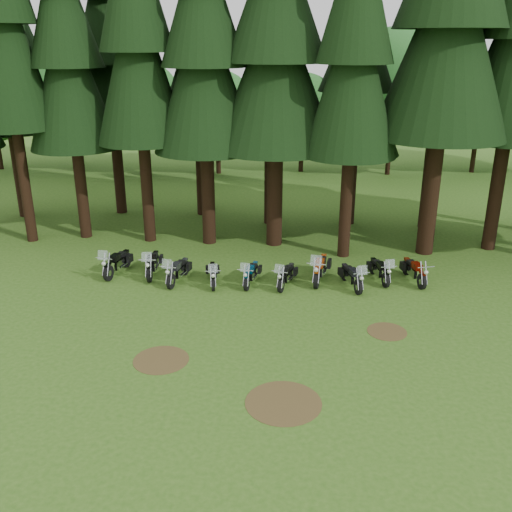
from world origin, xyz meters
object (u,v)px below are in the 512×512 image
object	(u,v)px
motorcycle_6	(320,269)
motorcycle_8	(380,271)
motorcycle_5	(286,276)
motorcycle_7	(352,277)
motorcycle_1	(153,264)
motorcycle_4	(251,274)
motorcycle_9	(414,271)
motorcycle_3	(213,275)
motorcycle_0	(117,263)
motorcycle_2	(178,271)

from	to	relation	value
motorcycle_6	motorcycle_8	bearing A→B (deg)	15.04
motorcycle_5	motorcycle_7	bearing A→B (deg)	16.24
motorcycle_1	motorcycle_5	size ratio (longest dim) A/B	1.11
motorcycle_1	motorcycle_6	bearing A→B (deg)	-4.23
motorcycle_4	motorcycle_9	distance (m)	6.91
motorcycle_1	motorcycle_9	bearing A→B (deg)	-3.10
motorcycle_1	motorcycle_8	xyz separation A→B (m)	(9.78, 0.13, -0.03)
motorcycle_5	motorcycle_8	bearing A→B (deg)	27.50
motorcycle_4	motorcycle_8	distance (m)	5.48
motorcycle_6	motorcycle_3	bearing A→B (deg)	-159.90
motorcycle_0	motorcycle_2	xyz separation A→B (m)	(2.83, -0.66, -0.02)
motorcycle_4	motorcycle_5	size ratio (longest dim) A/B	1.01
motorcycle_8	motorcycle_9	xyz separation A→B (m)	(1.44, -0.00, 0.01)
motorcycle_0	motorcycle_5	bearing A→B (deg)	5.37
motorcycle_0	motorcycle_4	distance (m)	5.96
motorcycle_6	motorcycle_9	bearing A→B (deg)	13.47
motorcycle_5	motorcycle_9	distance (m)	5.46
motorcycle_3	motorcycle_7	bearing A→B (deg)	-8.50
motorcycle_6	motorcycle_4	bearing A→B (deg)	-157.80
motorcycle_1	motorcycle_8	distance (m)	9.78
motorcycle_3	motorcycle_5	distance (m)	3.07
motorcycle_0	motorcycle_9	bearing A→B (deg)	11.54
motorcycle_8	motorcycle_0	bearing A→B (deg)	166.58
motorcycle_2	motorcycle_5	size ratio (longest dim) A/B	1.08
motorcycle_2	motorcycle_6	bearing A→B (deg)	16.82
motorcycle_8	motorcycle_1	bearing A→B (deg)	166.60
motorcycle_1	motorcycle_2	xyz separation A→B (m)	(1.25, -0.68, -0.01)
motorcycle_1	motorcycle_9	world-z (taller)	motorcycle_1
motorcycle_1	motorcycle_6	size ratio (longest dim) A/B	0.92
motorcycle_1	motorcycle_3	distance (m)	2.88
motorcycle_4	motorcycle_5	distance (m)	1.48
motorcycle_4	motorcycle_6	distance (m)	2.96
motorcycle_1	motorcycle_5	bearing A→B (deg)	-10.91
motorcycle_0	motorcycle_6	size ratio (longest dim) A/B	0.94
motorcycle_6	motorcycle_5	bearing A→B (deg)	-143.98
motorcycle_3	motorcycle_8	bearing A→B (deg)	-2.11
motorcycle_3	motorcycle_6	world-z (taller)	motorcycle_6
motorcycle_0	motorcycle_7	world-z (taller)	motorcycle_0
motorcycle_1	motorcycle_4	bearing A→B (deg)	-12.22
motorcycle_1	motorcycle_7	size ratio (longest dim) A/B	1.08
motorcycle_2	motorcycle_7	distance (m)	7.28
motorcycle_2	motorcycle_8	world-z (taller)	motorcycle_2
motorcycle_4	motorcycle_9	xyz separation A→B (m)	(6.87, 0.78, 0.02)
motorcycle_0	motorcycle_7	distance (m)	10.13
motorcycle_0	motorcycle_3	bearing A→B (deg)	0.65
motorcycle_6	motorcycle_9	world-z (taller)	motorcycle_6
motorcycle_1	motorcycle_3	bearing A→B (deg)	-19.90
motorcycle_3	motorcycle_4	world-z (taller)	motorcycle_4
motorcycle_2	motorcycle_6	world-z (taller)	motorcycle_6
motorcycle_7	motorcycle_9	bearing A→B (deg)	-0.97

